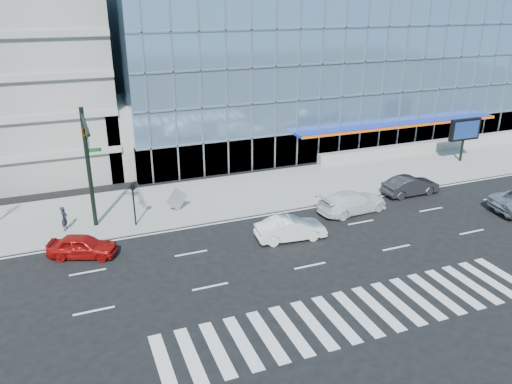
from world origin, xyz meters
TOP-DOWN VIEW (x-y plane):
  - ground at (0.00, 0.00)m, footprint 160.00×160.00m
  - sidewalk at (0.00, 8.00)m, footprint 120.00×8.00m
  - theatre_building at (14.00, 26.00)m, footprint 42.00×26.00m
  - ramp_block at (-6.00, 18.00)m, footprint 6.00×8.00m
  - retaining_wall at (24.00, 11.60)m, footprint 30.00×0.80m
  - traffic_signal at (-11.00, 4.57)m, footprint 1.14×5.74m
  - ped_signal_post at (-8.50, 4.94)m, footprint 0.30×0.33m
  - marquee_sign at (22.00, 7.99)m, footprint 3.20×0.43m
  - white_suv at (6.40, 1.80)m, footprint 5.55×2.78m
  - white_sedan at (0.40, -0.50)m, footprint 4.63×1.97m
  - dark_sedan at (12.40, 3.00)m, footprint 4.54×1.61m
  - red_sedan at (-12.07, 2.01)m, footprint 4.36×3.03m
  - pedestrian at (-12.91, 5.95)m, footprint 0.58×0.70m
  - tilted_panel at (-5.34, 6.27)m, footprint 1.74×0.70m

SIDE VIEW (x-z plane):
  - ground at x=0.00m, z-range 0.00..0.00m
  - sidewalk at x=0.00m, z-range 0.00..0.15m
  - retaining_wall at x=24.00m, z-range 0.15..1.15m
  - red_sedan at x=-12.07m, z-range 0.00..1.38m
  - white_sedan at x=0.40m, z-range 0.00..1.48m
  - dark_sedan at x=12.40m, z-range 0.00..1.49m
  - white_suv at x=6.40m, z-range 0.00..1.55m
  - pedestrian at x=-12.91m, z-range 0.15..1.78m
  - tilted_panel at x=-5.34m, z-range 0.15..1.98m
  - ped_signal_post at x=-8.50m, z-range 0.64..3.64m
  - ramp_block at x=-6.00m, z-range 0.00..6.00m
  - marquee_sign at x=22.00m, z-range 1.07..5.07m
  - traffic_signal at x=-11.00m, z-range 2.16..10.16m
  - theatre_building at x=14.00m, z-range 0.00..15.00m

